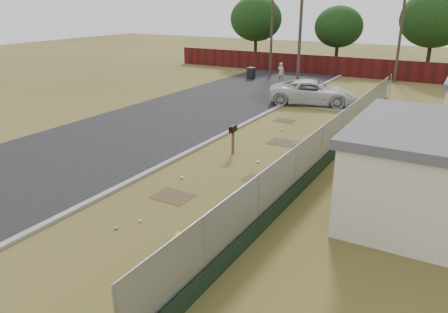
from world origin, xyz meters
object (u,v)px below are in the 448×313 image
Objects in this scene: mailbox at (233,131)px; trash_bin at (251,73)px; pedestrian at (281,72)px; fire_hydrant at (179,247)px; pickup_truck at (313,92)px.

mailbox is 1.32× the size of trash_bin.
pedestrian is 3.12m from trash_bin.
mailbox is at bearing 109.29° from fire_hydrant.
pedestrian reaches higher than pickup_truck.
fire_hydrant is 20.68m from pickup_truck.
mailbox reaches higher than trash_bin.
mailbox is 0.23× the size of pickup_truck.
mailbox reaches higher than fire_hydrant.
fire_hydrant is 0.50× the size of pedestrian.
pickup_truck is 10.99m from trash_bin.
pickup_truck is (-0.23, 11.88, -0.26)m from mailbox.
mailbox is at bearing -65.85° from trash_bin.
trash_bin is (-11.53, 27.59, 0.12)m from fire_hydrant.
pickup_truck reaches higher than mailbox.
pickup_truck reaches higher than fire_hydrant.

